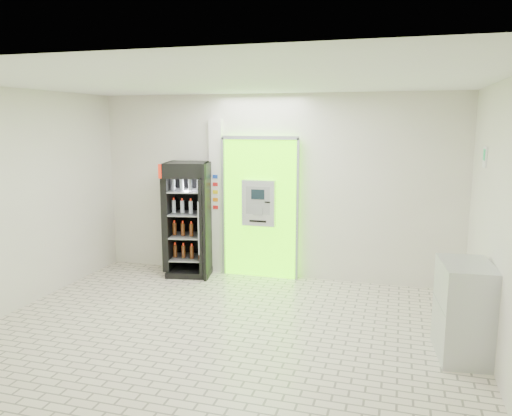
% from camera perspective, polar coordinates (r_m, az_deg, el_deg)
% --- Properties ---
extents(ground, '(6.00, 6.00, 0.00)m').
position_cam_1_polar(ground, '(6.27, -3.85, -14.25)').
color(ground, beige).
rests_on(ground, ground).
extents(room_shell, '(6.00, 6.00, 6.00)m').
position_cam_1_polar(room_shell, '(5.76, -4.06, 2.70)').
color(room_shell, silver).
rests_on(room_shell, ground).
extents(atm_assembly, '(1.30, 0.24, 2.33)m').
position_cam_1_polar(atm_assembly, '(8.20, 0.51, 0.13)').
color(atm_assembly, '#56F300').
rests_on(atm_assembly, ground).
extents(pillar, '(0.22, 0.11, 2.60)m').
position_cam_1_polar(pillar, '(8.45, -4.53, 1.28)').
color(pillar, silver).
rests_on(pillar, ground).
extents(beverage_cooler, '(0.82, 0.78, 1.90)m').
position_cam_1_polar(beverage_cooler, '(8.42, -7.60, -1.49)').
color(beverage_cooler, black).
rests_on(beverage_cooler, ground).
extents(steel_cabinet, '(0.61, 0.84, 1.06)m').
position_cam_1_polar(steel_cabinet, '(5.99, 22.71, -10.74)').
color(steel_cabinet, '#B8BAC0').
rests_on(steel_cabinet, ground).
extents(exit_sign, '(0.02, 0.22, 0.26)m').
position_cam_1_polar(exit_sign, '(6.85, 24.70, 5.32)').
color(exit_sign, white).
rests_on(exit_sign, room_shell).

